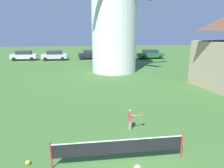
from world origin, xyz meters
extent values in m
cylinder|color=white|center=(1.92, 19.62, 6.41)|extent=(5.20, 5.20, 12.81)
cylinder|color=red|center=(-2.98, 1.82, 0.55)|extent=(0.06, 0.06, 1.10)
cylinder|color=red|center=(2.05, 1.82, 0.55)|extent=(0.06, 0.06, 1.10)
cube|color=black|center=(-0.47, 1.82, 0.68)|extent=(5.00, 0.01, 0.55)
cube|color=white|center=(-0.47, 1.82, 0.97)|extent=(5.00, 0.02, 0.04)
cylinder|color=#9E937F|center=(0.55, 4.53, 0.25)|extent=(0.10, 0.10, 0.50)
cylinder|color=#9E937F|center=(0.57, 4.39, 0.25)|extent=(0.10, 0.10, 0.50)
cube|color=#DB4C4C|center=(0.56, 4.46, 0.72)|extent=(0.16, 0.26, 0.44)
sphere|color=tan|center=(0.56, 4.46, 1.02)|extent=(0.17, 0.17, 0.17)
cylinder|color=tan|center=(0.54, 4.62, 0.70)|extent=(0.07, 0.07, 0.33)
cylinder|color=tan|center=(0.72, 4.34, 0.79)|extent=(0.35, 0.11, 0.13)
cylinder|color=#D84C33|center=(0.86, 4.36, 0.79)|extent=(0.22, 0.05, 0.04)
ellipsoid|color=#D84C33|center=(1.07, 4.39, 0.79)|extent=(0.21, 0.26, 0.03)
sphere|color=yellow|center=(-3.93, 2.17, 0.09)|extent=(0.18, 0.18, 0.18)
cube|color=silver|center=(-11.54, 30.86, 0.65)|extent=(4.12, 1.73, 0.70)
cube|color=#2D333D|center=(-11.54, 30.86, 1.28)|extent=(2.31, 1.51, 0.56)
cylinder|color=black|center=(-10.14, 31.70, 0.30)|extent=(0.60, 0.18, 0.60)
cylinder|color=black|center=(-10.15, 30.00, 0.30)|extent=(0.60, 0.18, 0.60)
cylinder|color=black|center=(-12.93, 31.72, 0.30)|extent=(0.60, 0.18, 0.60)
cylinder|color=black|center=(-12.94, 30.02, 0.30)|extent=(0.60, 0.18, 0.60)
cube|color=silver|center=(-6.53, 30.27, 0.65)|extent=(4.07, 1.77, 0.70)
cube|color=#2D333D|center=(-6.53, 30.27, 1.28)|extent=(2.29, 1.54, 0.56)
cylinder|color=black|center=(-5.14, 31.10, 0.30)|extent=(0.60, 0.19, 0.60)
cylinder|color=black|center=(-5.17, 29.40, 0.30)|extent=(0.60, 0.19, 0.60)
cylinder|color=black|center=(-7.89, 31.15, 0.30)|extent=(0.60, 0.19, 0.60)
cylinder|color=black|center=(-7.92, 29.45, 0.30)|extent=(0.60, 0.19, 0.60)
cube|color=#1E232D|center=(-0.64, 30.86, 0.65)|extent=(3.99, 2.03, 0.70)
cube|color=#2D333D|center=(-0.64, 30.86, 1.28)|extent=(2.28, 1.68, 0.56)
cylinder|color=black|center=(0.59, 31.82, 0.30)|extent=(0.61, 0.23, 0.60)
cylinder|color=black|center=(0.74, 30.13, 0.30)|extent=(0.61, 0.23, 0.60)
cylinder|color=black|center=(-2.02, 31.59, 0.30)|extent=(0.61, 0.23, 0.60)
cylinder|color=black|center=(-1.87, 29.90, 0.30)|extent=(0.61, 0.23, 0.60)
cube|color=#334C99|center=(4.23, 29.94, 0.65)|extent=(4.21, 1.98, 0.70)
cube|color=#2D333D|center=(4.23, 29.94, 1.28)|extent=(2.40, 1.65, 0.56)
cylinder|color=black|center=(5.57, 30.88, 0.30)|extent=(0.61, 0.22, 0.60)
cylinder|color=black|center=(5.68, 29.19, 0.30)|extent=(0.61, 0.22, 0.60)
cylinder|color=black|center=(2.78, 30.69, 0.30)|extent=(0.61, 0.22, 0.60)
cylinder|color=black|center=(2.90, 28.99, 0.30)|extent=(0.61, 0.22, 0.60)
cube|color=#1E6638|center=(9.80, 29.90, 0.65)|extent=(4.57, 1.91, 0.70)
cube|color=#2D333D|center=(9.80, 29.90, 1.28)|extent=(2.58, 1.61, 0.56)
cylinder|color=black|center=(11.28, 30.82, 0.30)|extent=(0.61, 0.21, 0.60)
cylinder|color=black|center=(11.36, 29.12, 0.30)|extent=(0.61, 0.21, 0.60)
cylinder|color=black|center=(8.23, 30.67, 0.30)|extent=(0.61, 0.21, 0.60)
cylinder|color=black|center=(8.31, 28.98, 0.30)|extent=(0.61, 0.21, 0.60)
camera|label=1|loc=(-1.66, -5.01, 5.00)|focal=33.09mm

